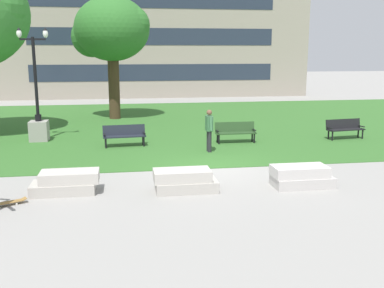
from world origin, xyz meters
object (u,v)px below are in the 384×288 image
(concrete_block_right, at_px, (301,177))
(lamp_post_right, at_px, (38,119))
(skateboard, at_px, (7,203))
(park_bench_near_left, at_px, (124,134))
(person_bystander_near_lawn, at_px, (209,128))
(concrete_block_left, at_px, (184,181))
(concrete_block_center, at_px, (66,183))
(park_bench_far_left, at_px, (345,128))
(park_bench_near_right, at_px, (235,131))

(concrete_block_right, xyz_separation_m, lamp_post_right, (-9.04, 8.48, 0.73))
(skateboard, distance_m, park_bench_near_left, 7.80)
(skateboard, bearing_deg, person_bystander_near_lawn, 40.07)
(concrete_block_left, height_order, lamp_post_right, lamp_post_right)
(concrete_block_center, height_order, park_bench_far_left, park_bench_far_left)
(park_bench_near_right, relative_size, person_bystander_near_lawn, 1.05)
(concrete_block_left, distance_m, lamp_post_right, 10.04)
(skateboard, xyz_separation_m, park_bench_near_left, (3.16, 7.11, 0.45))
(concrete_block_right, height_order, person_bystander_near_lawn, person_bystander_near_lawn)
(person_bystander_near_lawn, bearing_deg, park_bench_near_left, 154.44)
(concrete_block_center, xyz_separation_m, concrete_block_right, (6.94, -0.45, 0.00))
(concrete_block_center, distance_m, park_bench_near_left, 6.46)
(concrete_block_right, relative_size, person_bystander_near_lawn, 1.07)
(skateboard, relative_size, park_bench_far_left, 0.54)
(skateboard, xyz_separation_m, lamp_post_right, (-0.65, 8.92, 0.95))
(concrete_block_left, bearing_deg, park_bench_near_left, 104.30)
(person_bystander_near_lawn, bearing_deg, concrete_block_left, -108.93)
(park_bench_near_left, bearing_deg, skateboard, -113.97)
(concrete_block_center, relative_size, concrete_block_left, 1.04)
(park_bench_near_left, relative_size, lamp_post_right, 0.37)
(skateboard, bearing_deg, park_bench_far_left, 28.51)
(lamp_post_right, bearing_deg, concrete_block_left, -56.78)
(person_bystander_near_lawn, bearing_deg, concrete_block_right, -69.93)
(skateboard, xyz_separation_m, park_bench_near_right, (8.05, 7.15, 0.45))
(park_bench_near_left, xyz_separation_m, park_bench_far_left, (10.12, 0.10, 0.00))
(skateboard, relative_size, person_bystander_near_lawn, 0.59)
(park_bench_far_left, bearing_deg, concrete_block_right, -125.82)
(concrete_block_right, bearing_deg, park_bench_far_left, 54.18)
(lamp_post_right, xyz_separation_m, person_bystander_near_lawn, (7.19, -3.42, -0.05))
(concrete_block_center, height_order, skateboard, concrete_block_center)
(concrete_block_center, height_order, park_bench_near_left, park_bench_near_left)
(park_bench_near_right, height_order, lamp_post_right, lamp_post_right)
(concrete_block_right, bearing_deg, concrete_block_left, 178.30)
(park_bench_near_left, bearing_deg, park_bench_far_left, 0.57)
(concrete_block_right, xyz_separation_m, person_bystander_near_lawn, (-1.85, 5.06, 0.68))
(lamp_post_right, bearing_deg, park_bench_far_left, -6.98)
(park_bench_near_right, distance_m, person_bystander_near_lawn, 2.28)
(concrete_block_left, xyz_separation_m, concrete_block_right, (3.55, -0.11, 0.00))
(skateboard, height_order, person_bystander_near_lawn, person_bystander_near_lawn)
(park_bench_near_left, bearing_deg, park_bench_near_right, 0.41)
(park_bench_far_left, bearing_deg, person_bystander_near_lawn, -165.72)
(skateboard, distance_m, park_bench_near_right, 10.77)
(park_bench_near_left, xyz_separation_m, person_bystander_near_lawn, (3.37, -1.61, 0.44))
(park_bench_near_right, bearing_deg, concrete_block_right, -87.13)
(concrete_block_center, xyz_separation_m, concrete_block_left, (3.39, -0.34, 0.00))
(park_bench_near_right, height_order, park_bench_far_left, same)
(concrete_block_right, xyz_separation_m, park_bench_near_left, (-5.22, 6.68, 0.23))
(concrete_block_left, relative_size, concrete_block_right, 1.01)
(lamp_post_right, bearing_deg, person_bystander_near_lawn, -25.46)
(concrete_block_center, xyz_separation_m, park_bench_far_left, (11.83, 6.33, 0.23))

